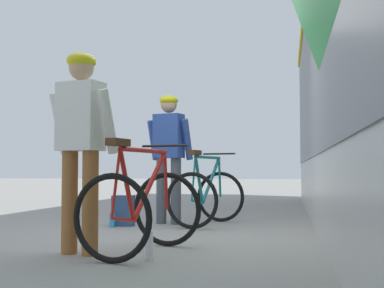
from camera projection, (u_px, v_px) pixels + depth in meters
name	position (u px, v px, depth m)	size (l,w,h in m)	color
ground_plane	(203.00, 239.00, 5.62)	(80.00, 80.00, 0.00)	gray
cyclist_near_in_white	(81.00, 133.00, 4.60)	(0.66, 0.41, 1.76)	#935B2D
cyclist_far_in_blue	(169.00, 147.00, 7.20)	(0.65, 0.40, 1.76)	#4C515B
bicycle_near_red	(142.00, 208.00, 4.59)	(0.92, 1.19, 0.99)	black
bicycle_far_teal	(207.00, 195.00, 7.01)	(0.94, 1.20, 0.99)	black
backpack_on_platform	(123.00, 211.00, 6.90)	(0.28, 0.18, 0.40)	navy
water_bottle_near_the_bikes	(149.00, 245.00, 4.28)	(0.07, 0.07, 0.24)	silver
water_bottle_by_the_backpack	(112.00, 220.00, 6.73)	(0.07, 0.07, 0.18)	#338CCC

